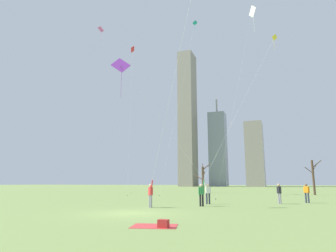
# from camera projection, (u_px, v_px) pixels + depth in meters

# --- Properties ---
(ground_plane) EXTENTS (400.00, 400.00, 0.00)m
(ground_plane) POSITION_uv_depth(u_px,v_px,m) (131.00, 213.00, 16.58)
(ground_plane) COLOR #7A934C
(kite_flyer_midfield_center_purple) EXTENTS (6.35, 5.81, 11.33)m
(kite_flyer_midfield_center_purple) POSITION_uv_depth(u_px,v_px,m) (187.00, 161.00, 23.66)
(kite_flyer_midfield_center_purple) COLOR #33384C
(kite_flyer_midfield_center_purple) RESTS_ON ground
(kite_flyer_foreground_left_green) EXTENTS (4.80, 4.60, 13.68)m
(kite_flyer_foreground_left_green) POSITION_uv_depth(u_px,v_px,m) (155.00, 173.00, 20.24)
(kite_flyer_foreground_left_green) COLOR gray
(kite_flyer_foreground_left_green) RESTS_ON ground
(kite_flyer_midfield_left_yellow) EXTENTS (6.51, 13.36, 19.00)m
(kite_flyer_midfield_left_yellow) POSITION_uv_depth(u_px,v_px,m) (214.00, 167.00, 23.17)
(kite_flyer_midfield_left_yellow) COLOR black
(kite_flyer_midfield_left_yellow) RESTS_ON ground
(bystander_far_off_by_trees) EXTENTS (0.36, 0.43, 1.62)m
(bystander_far_off_by_trees) POSITION_uv_depth(u_px,v_px,m) (279.00, 193.00, 24.13)
(bystander_far_off_by_trees) COLOR gray
(bystander_far_off_by_trees) RESTS_ON ground
(bystander_watching_nearby) EXTENTS (0.47, 0.33, 1.62)m
(bystander_watching_nearby) POSITION_uv_depth(u_px,v_px,m) (307.00, 192.00, 25.23)
(bystander_watching_nearby) COLOR #33384C
(bystander_watching_nearby) RESTS_ON ground
(distant_kite_drifting_right_white) EXTENTS (5.40, 5.23, 18.15)m
(distant_kite_drifting_right_white) POSITION_uv_depth(u_px,v_px,m) (250.00, 27.00, 27.93)
(distant_kite_drifting_right_white) COLOR white
(distant_kite_drifting_right_white) RESTS_ON ground
(distant_kite_drifting_left_pink) EXTENTS (2.61, 7.88, 26.22)m
(distant_kite_drifting_left_pink) POSITION_uv_depth(u_px,v_px,m) (103.00, 44.00, 46.83)
(distant_kite_drifting_left_pink) COLOR pink
(distant_kite_drifting_left_pink) RESTS_ON ground
(distant_kite_low_near_trees_teal) EXTENTS (4.71, 4.38, 26.94)m
(distant_kite_low_near_trees_teal) POSITION_uv_depth(u_px,v_px,m) (190.00, 45.00, 45.47)
(distant_kite_low_near_trees_teal) COLOR teal
(distant_kite_low_near_trees_teal) RESTS_ON ground
(distant_kite_high_overhead_red) EXTENTS (2.40, 5.30, 23.62)m
(distant_kite_high_overhead_red) POSITION_uv_depth(u_px,v_px,m) (132.00, 57.00, 47.18)
(distant_kite_high_overhead_red) COLOR red
(distant_kite_high_overhead_red) RESTS_ON ground
(picnic_spot) EXTENTS (2.09, 1.80, 0.31)m
(picnic_spot) POSITION_uv_depth(u_px,v_px,m) (159.00, 225.00, 11.45)
(picnic_spot) COLOR #CC3838
(picnic_spot) RESTS_ON ground
(bare_tree_right_of_center) EXTENTS (2.38, 1.35, 4.90)m
(bare_tree_right_of_center) POSITION_uv_depth(u_px,v_px,m) (313.00, 176.00, 41.73)
(bare_tree_right_of_center) COLOR #4C3828
(bare_tree_right_of_center) RESTS_ON ground
(bare_tree_left_of_center) EXTENTS (2.96, 2.52, 5.09)m
(bare_tree_left_of_center) POSITION_uv_depth(u_px,v_px,m) (203.00, 178.00, 50.33)
(bare_tree_left_of_center) COLOR #4C3828
(bare_tree_left_of_center) RESTS_ON ground
(skyline_squat_block) EXTENTS (7.37, 11.73, 27.45)m
(skyline_squat_block) POSITION_uv_depth(u_px,v_px,m) (255.00, 154.00, 127.09)
(skyline_squat_block) COLOR gray
(skyline_squat_block) RESTS_ON ground
(skyline_short_annex) EXTENTS (6.73, 10.15, 63.50)m
(skyline_short_annex) POSITION_uv_depth(u_px,v_px,m) (188.00, 118.00, 138.84)
(skyline_short_annex) COLOR gray
(skyline_short_annex) RESTS_ON ground
(skyline_wide_slab) EXTENTS (7.72, 7.32, 41.10)m
(skyline_wide_slab) POSITION_uv_depth(u_px,v_px,m) (218.00, 149.00, 137.67)
(skyline_wide_slab) COLOR gray
(skyline_wide_slab) RESTS_ON ground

